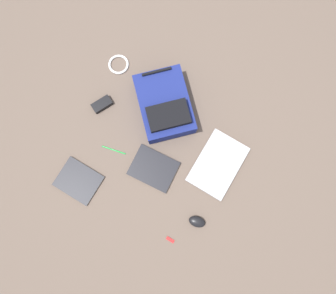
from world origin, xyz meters
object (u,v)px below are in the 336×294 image
usb_stick (170,240)px  backpack (165,106)px  cable_coil (119,64)px  pen_black (114,150)px  power_brick (102,104)px  laptop (218,164)px  book_red (154,168)px  computer_mouse (197,222)px  book_blue (79,181)px

usb_stick → backpack: bearing=-150.1°
backpack → cable_coil: bearing=-107.0°
pen_black → usb_stick: bearing=60.7°
backpack → power_brick: backpack is taller
laptop → book_red: size_ratio=1.40×
cable_coil → book_red: bearing=46.5°
backpack → computer_mouse: (0.51, 0.47, -0.05)m
computer_mouse → power_brick: 0.90m
pen_black → book_blue: bearing=-20.0°
book_red → pen_black: size_ratio=1.77×
cable_coil → backpack: bearing=73.0°
book_blue → power_brick: power_brick is taller
book_red → pen_black: (0.01, -0.26, -0.01)m
laptop → book_red: (0.20, -0.32, -0.01)m
laptop → backpack: bearing=-109.9°
power_brick → pen_black: size_ratio=0.81×
book_red → power_brick: (-0.20, -0.46, 0.01)m
backpack → book_red: bearing=17.3°
computer_mouse → usb_stick: 0.18m
book_blue → power_brick: bearing=-167.5°
book_red → computer_mouse: (0.15, 0.36, 0.01)m
book_red → cable_coil: size_ratio=2.07×
computer_mouse → pen_black: size_ratio=0.64×
cable_coil → usb_stick: size_ratio=2.62×
computer_mouse → laptop: bearing=176.8°
laptop → cable_coil: bearing=-108.5°
computer_mouse → backpack: bearing=-146.5°
computer_mouse → power_brick: bearing=-122.7°
backpack → book_blue: size_ratio=1.93×
backpack → computer_mouse: 0.70m
computer_mouse → power_brick: computer_mouse is taller
computer_mouse → power_brick: (-0.35, -0.82, -0.00)m
laptop → computer_mouse: computer_mouse is taller
cable_coil → power_brick: size_ratio=1.06×
laptop → power_brick: same height
book_red → pen_black: bearing=-87.3°
laptop → computer_mouse: 0.35m
usb_stick → book_red: bearing=-138.9°
laptop → usb_stick: bearing=-5.5°
usb_stick → pen_black: bearing=-119.3°
book_red → usb_stick: bearing=41.1°
computer_mouse → pen_black: computer_mouse is taller
book_red → usb_stick: size_ratio=5.42×
computer_mouse → usb_stick: computer_mouse is taller
book_blue → computer_mouse: (-0.11, 0.72, 0.01)m
pen_black → computer_mouse: bearing=77.3°
book_blue → book_red: size_ratio=0.96×
backpack → laptop: backpack is taller
book_red → computer_mouse: bearing=67.0°
laptop → book_red: bearing=-58.8°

